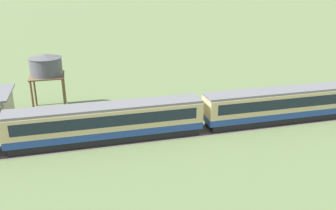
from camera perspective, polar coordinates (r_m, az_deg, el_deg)
ground_plane at (r=51.81m, az=23.38°, el=-1.56°), size 600.00×600.00×0.00m
passenger_train at (r=42.51m, az=5.87°, el=-1.06°), size 89.33×3.17×4.29m
railway_track at (r=45.64m, az=12.48°, el=-3.15°), size 140.87×3.60×0.04m
water_tower at (r=50.83m, az=-19.01°, el=5.94°), size 4.53×4.53×7.82m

